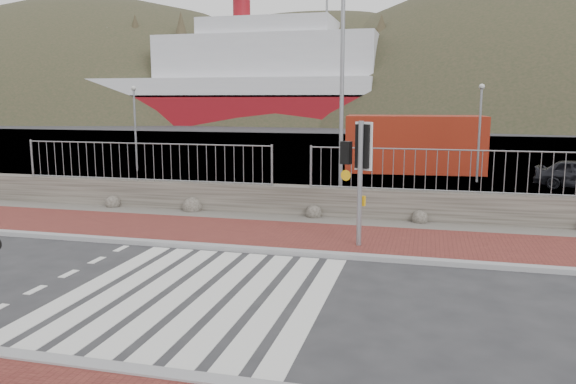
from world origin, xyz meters
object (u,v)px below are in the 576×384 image
(traffic_signal_far, at_px, (359,157))
(streetlight, at_px, (346,80))
(ferry, at_px, (225,86))
(shipping_container, at_px, (414,144))

(traffic_signal_far, bearing_deg, streetlight, -56.97)
(ferry, bearing_deg, shipping_container, -60.34)
(ferry, xyz_separation_m, streetlight, (26.11, -59.84, -1.31))
(ferry, height_order, traffic_signal_far, ferry)
(ferry, bearing_deg, streetlight, -66.43)
(ferry, distance_m, traffic_signal_far, 69.52)
(traffic_signal_far, distance_m, streetlight, 4.63)
(traffic_signal_far, height_order, streetlight, streetlight)
(traffic_signal_far, relative_size, streetlight, 0.42)
(ferry, relative_size, shipping_container, 7.70)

